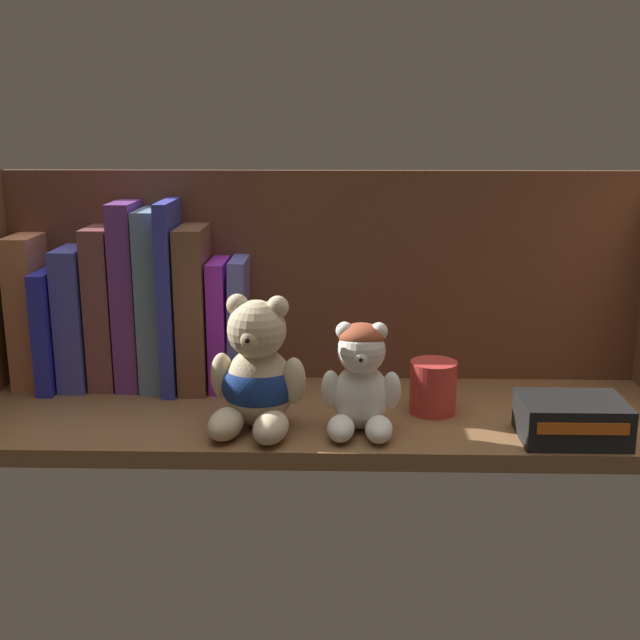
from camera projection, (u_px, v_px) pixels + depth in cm
name	position (u px, v px, depth cm)	size (l,w,h in cm)	color
shelf_board	(321.00, 419.00, 94.85)	(81.76, 24.70, 2.00)	brown
shelf_back_panel	(324.00, 284.00, 104.00)	(84.16, 1.20, 29.29)	brown
book_0	(33.00, 309.00, 102.99)	(3.60, 9.71, 19.43)	#C47B52
book_1	(58.00, 325.00, 103.42)	(2.04, 13.78, 15.34)	#282EC7
book_2	(80.00, 315.00, 103.02)	(3.37, 11.45, 17.98)	#484DB5
book_3	(107.00, 305.00, 102.61)	(3.24, 10.08, 20.55)	brown
book_4	(132.00, 294.00, 102.13)	(2.90, 10.61, 23.70)	#6F368A
book_5	(156.00, 297.00, 102.16)	(2.73, 11.74, 22.83)	slate
book_6	(175.00, 293.00, 101.96)	(1.64, 14.34, 23.96)	#353AAB
book_7	(197.00, 305.00, 102.29)	(3.43, 12.97, 20.75)	brown
book_8	(222.00, 321.00, 102.74)	(2.14, 11.30, 16.49)	purple
book_9	(240.00, 321.00, 102.66)	(2.00, 10.56, 16.69)	#6367C5
teddy_bear_larger	(257.00, 377.00, 88.19)	(11.20, 11.98, 15.10)	beige
teddy_bear_smaller	(361.00, 380.00, 87.37)	(8.94, 9.08, 12.25)	white
pillar_candle	(433.00, 386.00, 93.93)	(5.52, 5.52, 6.18)	#C63833
small_product_box	(572.00, 419.00, 85.81)	(11.11, 8.15, 4.47)	black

